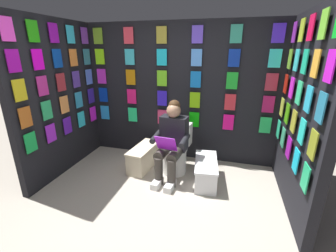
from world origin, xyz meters
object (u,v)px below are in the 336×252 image
at_px(toilet, 176,151).
at_px(comic_longbox_near, 144,157).
at_px(person_reading, 171,141).
at_px(comic_longbox_far, 206,171).

distance_m(toilet, comic_longbox_near, 0.56).
bearing_deg(toilet, person_reading, 90.75).
relative_size(person_reading, comic_longbox_far, 1.53).
xyz_separation_m(person_reading, comic_longbox_near, (0.51, -0.16, -0.41)).
bearing_deg(person_reading, comic_longbox_near, -11.45).
distance_m(toilet, comic_longbox_far, 0.58).
bearing_deg(comic_longbox_far, person_reading, -6.86).
bearing_deg(person_reading, comic_longbox_far, -174.48).
bearing_deg(toilet, comic_longbox_near, 12.83).
height_order(person_reading, comic_longbox_far, person_reading).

